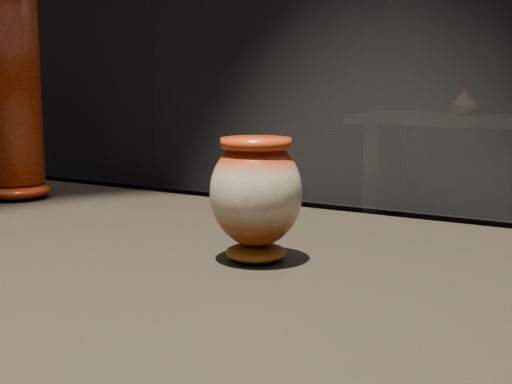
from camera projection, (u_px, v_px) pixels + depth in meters
The scene contains 3 objects.
main_vase at pixel (256, 194), 0.86m from camera, with size 0.12×0.12×0.15m.
tall_vase at pixel (12, 96), 1.28m from camera, with size 0.13×0.13×0.39m.
back_vase_left at pixel (464, 102), 3.97m from camera, with size 0.14×0.14×0.15m, color #954C15.
Camera 1 is at (0.57, -0.68, 1.12)m, focal length 50.00 mm.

